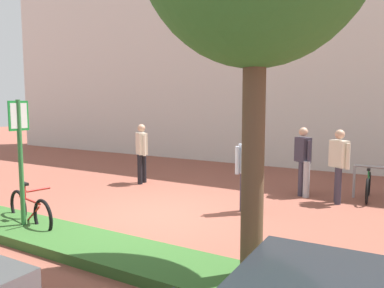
# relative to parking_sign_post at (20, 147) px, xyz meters

# --- Properties ---
(ground_plane) EXTENTS (60.00, 60.00, 0.00)m
(ground_plane) POSITION_rel_parking_sign_post_xyz_m (1.46, 2.10, -1.56)
(ground_plane) COLOR brown
(building_facade) EXTENTS (28.00, 1.20, 10.00)m
(building_facade) POSITION_rel_parking_sign_post_xyz_m (1.46, 9.81, 3.44)
(building_facade) COLOR silver
(building_facade) RESTS_ON ground
(planter_strip) EXTENTS (7.00, 1.10, 0.16)m
(planter_strip) POSITION_rel_parking_sign_post_xyz_m (1.95, 0.00, -1.48)
(planter_strip) COLOR #336028
(planter_strip) RESTS_ON ground
(parking_sign_post) EXTENTS (0.08, 0.36, 2.39)m
(parking_sign_post) POSITION_rel_parking_sign_post_xyz_m (0.00, 0.00, 0.00)
(parking_sign_post) COLOR #2D7238
(parking_sign_post) RESTS_ON ground
(bike_at_sign) EXTENTS (1.65, 0.50, 0.86)m
(bike_at_sign) POSITION_rel_parking_sign_post_xyz_m (-0.08, 0.20, -1.21)
(bike_at_sign) COLOR black
(bike_at_sign) RESTS_ON ground
(bollard_steel) EXTENTS (0.16, 0.16, 0.90)m
(bollard_steel) POSITION_rel_parking_sign_post_xyz_m (3.69, 5.24, -1.11)
(bollard_steel) COLOR #ADADB2
(bollard_steel) RESTS_ON ground
(person_shirt_white) EXTENTS (0.52, 0.42, 1.72)m
(person_shirt_white) POSITION_rel_parking_sign_post_xyz_m (4.45, 5.07, -0.58)
(person_shirt_white) COLOR #383342
(person_shirt_white) RESTS_ON ground
(person_casual_tan) EXTENTS (0.48, 0.44, 1.72)m
(person_casual_tan) POSITION_rel_parking_sign_post_xyz_m (2.96, 3.30, -0.58)
(person_casual_tan) COLOR #383342
(person_casual_tan) RESTS_ON ground
(person_shirt_blue) EXTENTS (0.52, 0.43, 1.72)m
(person_shirt_blue) POSITION_rel_parking_sign_post_xyz_m (-0.83, 4.47, -0.58)
(person_shirt_blue) COLOR black
(person_shirt_blue) RESTS_ON ground
(person_suited_navy) EXTENTS (0.48, 0.44, 1.72)m
(person_suited_navy) POSITION_rel_parking_sign_post_xyz_m (3.53, 5.42, -0.58)
(person_suited_navy) COLOR #383342
(person_suited_navy) RESTS_ON ground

